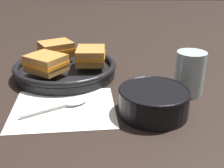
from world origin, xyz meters
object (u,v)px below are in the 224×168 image
skillet (65,69)px  sandwich_near_right (56,49)px  sandwich_near_left (91,56)px  sandwich_far_left (46,63)px  drinking_glass (190,73)px  spoon (68,104)px  soup_bowl (154,100)px

skillet → sandwich_near_right: 0.09m
sandwich_near_left → sandwich_far_left: size_ratio=0.79×
sandwich_near_left → drinking_glass: 0.29m
sandwich_near_left → drinking_glass: bearing=-23.3°
spoon → skillet: bearing=67.6°
sandwich_near_right → sandwich_near_left: bearing=-29.5°
soup_bowl → skillet: (-0.25, 0.23, -0.01)m
spoon → sandwich_far_left: size_ratio=1.15×
skillet → sandwich_far_left: sandwich_far_left is taller
sandwich_near_left → drinking_glass: size_ratio=0.90×
sandwich_far_left → skillet: bearing=61.6°
spoon → sandwich_near_left: size_ratio=1.45×
spoon → soup_bowl: bearing=-41.6°
soup_bowl → sandwich_near_right: 0.41m
sandwich_near_right → sandwich_far_left: (0.00, -0.14, 0.00)m
skillet → sandwich_near_right: (-0.04, 0.07, 0.04)m
soup_bowl → spoon: bearing=172.5°
sandwich_near_right → sandwich_far_left: bearing=-89.5°
sandwich_near_left → sandwich_far_left: bearing=-149.5°
soup_bowl → sandwich_near_left: sandwich_near_left is taller
spoon → sandwich_far_left: sandwich_far_left is taller
soup_bowl → skillet: bearing=136.7°
soup_bowl → sandwich_far_left: bearing=150.6°
sandwich_near_right → soup_bowl: bearing=-46.2°
spoon → drinking_glass: bearing=-18.4°
soup_bowl → drinking_glass: size_ratio=1.42×
skillet → drinking_glass: drinking_glass is taller
sandwich_far_left → drinking_glass: 0.39m
sandwich_far_left → sandwich_near_right: bearing=90.5°
soup_bowl → skillet: soup_bowl is taller
sandwich_far_left → soup_bowl: bearing=-29.4°
soup_bowl → sandwich_far_left: 0.33m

